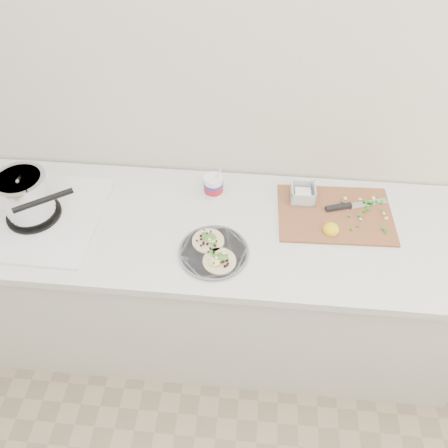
# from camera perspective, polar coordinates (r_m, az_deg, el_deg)

# --- Properties ---
(counter) EXTENTS (2.44, 0.66, 0.90)m
(counter) POSITION_cam_1_polar(r_m,az_deg,el_deg) (2.12, -2.38, -7.96)
(counter) COLOR silver
(counter) RESTS_ON ground
(stove) EXTENTS (0.54, 0.50, 0.26)m
(stove) POSITION_cam_1_polar(r_m,az_deg,el_deg) (1.89, -24.11, 2.54)
(stove) COLOR silver
(stove) RESTS_ON counter
(taco_plate) EXTENTS (0.27, 0.27, 0.04)m
(taco_plate) POSITION_cam_1_polar(r_m,az_deg,el_deg) (1.65, -1.36, -3.49)
(taco_plate) COLOR #5B5B62
(taco_plate) RESTS_ON counter
(tub) EXTENTS (0.08, 0.08, 0.19)m
(tub) POSITION_cam_1_polar(r_m,az_deg,el_deg) (1.83, -1.30, 5.24)
(tub) COLOR white
(tub) RESTS_ON counter
(cutboard) EXTENTS (0.47, 0.34, 0.07)m
(cutboard) POSITION_cam_1_polar(r_m,az_deg,el_deg) (1.84, 14.08, 1.77)
(cutboard) COLOR brown
(cutboard) RESTS_ON counter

